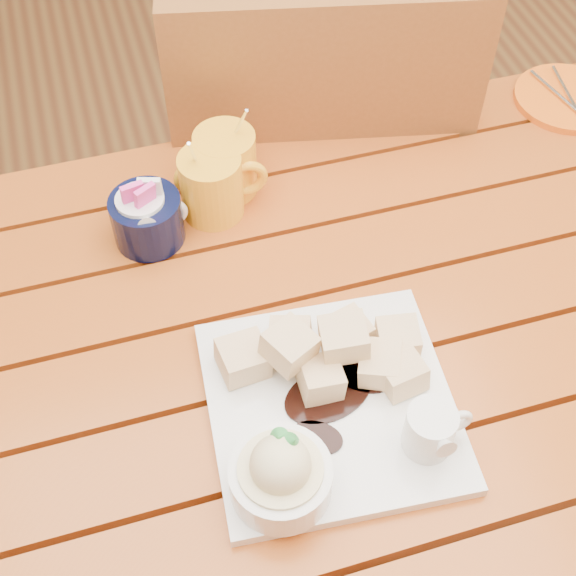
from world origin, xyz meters
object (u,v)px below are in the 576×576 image
object	(u,v)px
orange_saucer	(568,98)
chair_far	(314,177)
coffee_mug_right	(213,184)
dessert_plate	(324,412)
table	(302,383)
coffee_mug_left	(224,163)

from	to	relation	value
orange_saucer	chair_far	xyz separation A→B (m)	(-0.36, 0.15, -0.21)
orange_saucer	coffee_mug_right	bearing A→B (deg)	-172.95
coffee_mug_right	dessert_plate	bearing A→B (deg)	-83.06
table	chair_far	distance (m)	0.50
coffee_mug_left	chair_far	bearing A→B (deg)	30.36
coffee_mug_left	coffee_mug_right	xyz separation A→B (m)	(-0.02, -0.04, -0.00)
dessert_plate	chair_far	xyz separation A→B (m)	(0.18, 0.59, -0.24)
dessert_plate	orange_saucer	bearing A→B (deg)	38.55
table	orange_saucer	xyz separation A→B (m)	(0.53, 0.31, 0.11)
coffee_mug_left	dessert_plate	bearing A→B (deg)	-101.36
dessert_plate	coffee_mug_left	bearing A→B (deg)	92.13
dessert_plate	coffee_mug_left	xyz separation A→B (m)	(-0.01, 0.40, 0.02)
coffee_mug_right	chair_far	distance (m)	0.41
dessert_plate	coffee_mug_right	xyz separation A→B (m)	(-0.04, 0.36, 0.02)
table	coffee_mug_left	bearing A→B (deg)	96.07
table	dessert_plate	world-z (taller)	dessert_plate
coffee_mug_left	coffee_mug_right	world-z (taller)	same
coffee_mug_left	chair_far	distance (m)	0.37
dessert_plate	coffee_mug_left	size ratio (longest dim) A/B	2.08
dessert_plate	coffee_mug_right	distance (m)	0.37
dessert_plate	coffee_mug_right	world-z (taller)	coffee_mug_right
table	dessert_plate	xyz separation A→B (m)	(-0.01, -0.12, 0.14)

